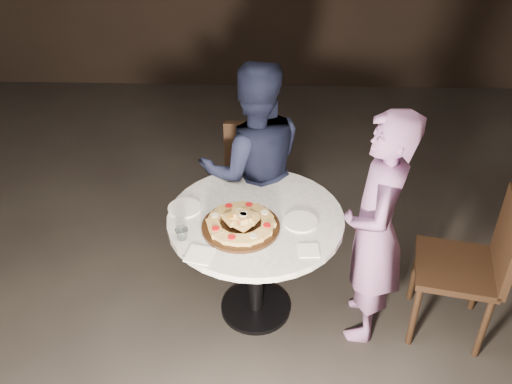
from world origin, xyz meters
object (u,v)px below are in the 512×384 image
table (256,235)px  chair_right (477,261)px  focaccia_pile (241,221)px  diner_navy (254,169)px  diner_teal (375,231)px  water_glass (182,234)px  serving_board (241,227)px  chair_far (256,163)px

table → chair_right: bearing=-5.1°
focaccia_pile → diner_navy: (0.04, 0.63, -0.07)m
diner_navy → diner_teal: diner_teal is taller
focaccia_pile → diner_navy: 0.64m
focaccia_pile → diner_teal: diner_teal is taller
focaccia_pile → water_glass: bearing=-162.3°
serving_board → chair_far: size_ratio=0.47×
water_glass → chair_right: chair_right is taller
chair_far → diner_teal: size_ratio=0.62×
focaccia_pile → chair_far: 1.05m
diner_teal → serving_board: bearing=-80.0°
focaccia_pile → water_glass: (-0.31, -0.10, -0.01)m
water_glass → chair_right: (1.62, 0.10, -0.23)m
table → diner_navy: 0.53m
focaccia_pile → diner_navy: bearing=86.1°
table → chair_far: size_ratio=1.33×
table → diner_navy: size_ratio=0.83×
diner_teal → diner_navy: bearing=-123.1°
table → diner_teal: bearing=-7.9°
chair_right → diner_teal: 0.61m
serving_board → focaccia_pile: size_ratio=1.11×
diner_navy → diner_teal: size_ratio=0.99×
table → diner_teal: size_ratio=0.83×
diner_navy → table: bearing=83.2°
table → focaccia_pile: size_ratio=3.12×
table → chair_right: (1.24, -0.11, -0.06)m
water_glass → table: bearing=28.6°
focaccia_pile → chair_right: (1.31, -0.00, -0.24)m
diner_teal → chair_right: bearing=96.7°
serving_board → diner_teal: size_ratio=0.29×
table → serving_board: (-0.08, -0.11, 0.15)m
water_glass → serving_board: bearing=18.2°
chair_right → diner_teal: (-0.58, 0.02, 0.18)m
focaccia_pile → chair_far: (0.04, 1.02, -0.27)m
serving_board → focaccia_pile: bearing=-25.4°
table → water_glass: 0.47m
serving_board → water_glass: 0.32m
chair_far → diner_navy: diner_navy is taller
chair_far → diner_navy: bearing=88.9°
table → water_glass: bearing=-151.4°
focaccia_pile → water_glass: 0.32m
serving_board → chair_far: chair_far is taller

